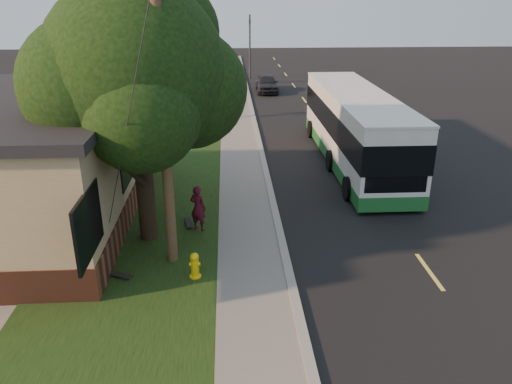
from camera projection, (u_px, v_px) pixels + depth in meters
ground at (289, 276)px, 13.91m from camera, size 120.00×120.00×0.00m
road at (348, 160)px, 23.38m from camera, size 8.00×80.00×0.01m
curb at (263, 161)px, 23.15m from camera, size 0.25×80.00×0.12m
sidewalk at (242, 162)px, 23.10m from camera, size 2.00×80.00×0.08m
grass_verge at (166, 163)px, 22.92m from camera, size 5.00×80.00×0.07m
fire_hydrant at (195, 265)px, 13.61m from camera, size 0.32×0.32×0.74m
utility_pole at (162, 105)px, 12.92m from camera, size 2.86×3.21×9.07m
leafy_tree at (137, 75)px, 14.21m from camera, size 6.30×6.00×7.80m
bare_tree_near at (195, 86)px, 29.58m from camera, size 1.38×1.21×4.31m
bare_tree_far at (209, 62)px, 40.77m from camera, size 1.38×1.21×4.03m
traffic_signal at (250, 42)px, 44.23m from camera, size 0.18×0.22×5.50m
transit_bus at (355, 126)px, 22.46m from camera, size 2.76×11.97×3.24m
skateboarder at (198, 208)px, 16.20m from camera, size 0.67×0.58×1.53m
skateboard_main at (189, 223)px, 16.82m from camera, size 0.36×0.85×0.08m
skateboard_spare at (118, 274)px, 13.74m from camera, size 0.88×0.58×0.08m
dumpster at (4, 211)px, 16.24m from camera, size 1.78×1.55×1.35m
distant_car at (267, 83)px, 38.98m from camera, size 1.64×4.04×1.38m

